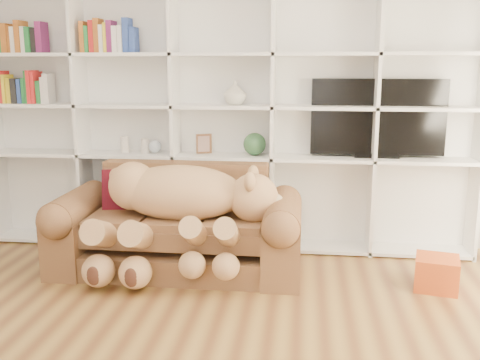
# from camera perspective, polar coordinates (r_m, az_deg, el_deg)

# --- Properties ---
(wall_back) EXTENTS (5.00, 0.02, 2.70)m
(wall_back) POSITION_cam_1_polar(r_m,az_deg,el_deg) (4.98, -1.43, 8.60)
(wall_back) COLOR silver
(wall_back) RESTS_ON floor
(bookshelf) EXTENTS (4.43, 0.35, 2.40)m
(bookshelf) POSITION_cam_1_polar(r_m,az_deg,el_deg) (4.88, -4.47, 7.98)
(bookshelf) COLOR white
(bookshelf) RESTS_ON floor
(sofa) EXTENTS (2.00, 0.87, 0.84)m
(sofa) POSITION_cam_1_polar(r_m,az_deg,el_deg) (4.46, -6.53, -5.44)
(sofa) COLOR brown
(sofa) RESTS_ON floor
(teddy_bear) EXTENTS (1.50, 0.82, 0.87)m
(teddy_bear) POSITION_cam_1_polar(r_m,az_deg,el_deg) (4.21, -6.47, -2.69)
(teddy_bear) COLOR tan
(teddy_bear) RESTS_ON sofa
(throw_pillow) EXTENTS (0.40, 0.28, 0.38)m
(throw_pillow) POSITION_cam_1_polar(r_m,az_deg,el_deg) (4.65, -12.18, -1.16)
(throw_pillow) COLOR #4E0D1F
(throw_pillow) RESTS_ON sofa
(gift_box) EXTENTS (0.37, 0.35, 0.25)m
(gift_box) POSITION_cam_1_polar(r_m,az_deg,el_deg) (4.35, 20.23, -9.31)
(gift_box) COLOR #C74D1A
(gift_box) RESTS_ON floor
(tv) EXTENTS (1.15, 0.18, 0.68)m
(tv) POSITION_cam_1_polar(r_m,az_deg,el_deg) (4.84, 14.46, 6.35)
(tv) COLOR black
(tv) RESTS_ON bookshelf
(picture_frame) EXTENTS (0.14, 0.07, 0.18)m
(picture_frame) POSITION_cam_1_polar(r_m,az_deg,el_deg) (4.86, -3.86, 3.88)
(picture_frame) COLOR #50321B
(picture_frame) RESTS_ON bookshelf
(green_vase) EXTENTS (0.20, 0.20, 0.20)m
(green_vase) POSITION_cam_1_polar(r_m,az_deg,el_deg) (4.79, 1.57, 3.85)
(green_vase) COLOR #2F5B34
(green_vase) RESTS_ON bookshelf
(figurine_tall) EXTENTS (0.10, 0.10, 0.15)m
(figurine_tall) POSITION_cam_1_polar(r_m,az_deg,el_deg) (5.05, -12.21, 3.71)
(figurine_tall) COLOR beige
(figurine_tall) RESTS_ON bookshelf
(figurine_short) EXTENTS (0.09, 0.09, 0.13)m
(figurine_short) POSITION_cam_1_polar(r_m,az_deg,el_deg) (4.99, -10.08, 3.60)
(figurine_short) COLOR beige
(figurine_short) RESTS_ON bookshelf
(snow_globe) EXTENTS (0.12, 0.12, 0.12)m
(snow_globe) POSITION_cam_1_polar(r_m,az_deg,el_deg) (4.96, -9.06, 3.56)
(snow_globe) COLOR silver
(snow_globe) RESTS_ON bookshelf
(shelf_vase) EXTENTS (0.23, 0.23, 0.21)m
(shelf_vase) POSITION_cam_1_polar(r_m,az_deg,el_deg) (4.77, -0.54, 9.28)
(shelf_vase) COLOR beige
(shelf_vase) RESTS_ON bookshelf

